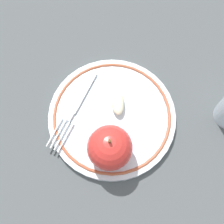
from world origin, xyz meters
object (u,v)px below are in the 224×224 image
Objects in this scene: plate at (112,117)px; fork at (76,107)px; apple_red_whole at (110,148)px; apple_slice_front at (117,101)px.

plate is 0.07m from fork.
apple_red_whole reaches higher than fork.
fork is at bearing -88.57° from apple_slice_front.
apple_slice_front reaches higher than fork.
fork is (-0.10, 0.06, -0.04)m from apple_red_whole.
apple_red_whole is at bearing 62.03° from fork.
apple_red_whole is at bearing -70.53° from plate.
apple_slice_front is at bearing 121.98° from fork.
apple_red_whole is at bearing -13.13° from apple_slice_front.
apple_red_whole is 0.10m from apple_slice_front.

